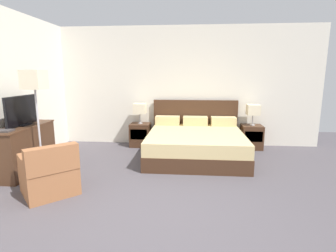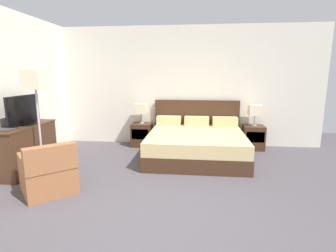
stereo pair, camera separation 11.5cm
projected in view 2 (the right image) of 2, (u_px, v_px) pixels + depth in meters
ground_plane at (156, 216)px, 3.19m from camera, size 10.30×10.30×0.00m
wall_back at (178, 87)px, 6.29m from camera, size 6.77×0.06×2.82m
wall_left at (10, 91)px, 4.60m from camera, size 0.06×5.23×2.82m
bed at (196, 143)px, 5.46m from camera, size 2.00×2.02×1.10m
nightstand_left at (142, 135)px, 6.30m from camera, size 0.46×0.43×0.55m
nightstand_right at (253, 137)px, 6.02m from camera, size 0.46×0.43×0.55m
table_lamp_left at (141, 109)px, 6.18m from camera, size 0.28×0.28×0.48m
table_lamp_right at (255, 110)px, 5.90m from camera, size 0.28×0.28×0.48m
dresser at (26, 147)px, 4.63m from camera, size 0.46×1.29×0.83m
tv at (24, 111)px, 4.55m from camera, size 0.18×0.85×0.52m
book_red_cover at (5, 130)px, 4.11m from camera, size 0.25×0.21×0.03m
armchair_by_window at (49, 174)px, 3.78m from camera, size 0.97×0.97×0.76m
floor_lamp at (35, 88)px, 4.17m from camera, size 0.31×0.31×1.77m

